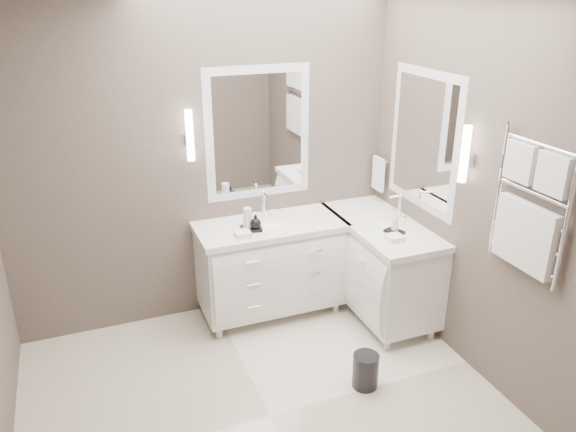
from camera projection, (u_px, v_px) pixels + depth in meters
name	position (u px, v px, depth m)	size (l,w,h in m)	color
floor	(270.00, 416.00, 3.77)	(3.20, 3.00, 0.01)	white
wall_back	(206.00, 162.00, 4.55)	(3.20, 0.01, 2.70)	#554B44
wall_front	(412.00, 396.00, 1.96)	(3.20, 0.01, 2.70)	#554B44
wall_right	(491.00, 197.00, 3.80)	(0.01, 3.00, 2.70)	#554B44
vanity_back	(271.00, 262.00, 4.79)	(1.24, 0.59, 0.97)	white
vanity_right	(379.00, 262.00, 4.81)	(0.59, 1.24, 0.97)	white
mirror_back	(258.00, 133.00, 4.61)	(0.90, 0.02, 1.10)	white
mirror_right	(424.00, 140.00, 4.40)	(0.02, 0.90, 1.10)	white
sconce_back	(190.00, 137.00, 4.34)	(0.06, 0.06, 0.40)	white
sconce_right	(465.00, 155.00, 3.87)	(0.06, 0.06, 0.40)	white
towel_bar_corner	(378.00, 173.00, 5.03)	(0.03, 0.22, 0.30)	white
towel_ladder	(529.00, 213.00, 3.42)	(0.06, 0.58, 0.90)	white
waste_bin	(365.00, 371.00, 4.00)	(0.19, 0.19, 0.26)	black
amenity_tray_back	(251.00, 229.00, 4.52)	(0.17, 0.13, 0.03)	black
amenity_tray_right	(394.00, 232.00, 4.47)	(0.11, 0.14, 0.02)	black
water_bottle	(248.00, 219.00, 4.48)	(0.07, 0.07, 0.19)	silver
soap_bottle_a	(247.00, 219.00, 4.49)	(0.06, 0.06, 0.13)	white
soap_bottle_b	(256.00, 221.00, 4.47)	(0.09, 0.09, 0.11)	black
soap_bottle_c	(395.00, 222.00, 4.43)	(0.06, 0.06, 0.15)	white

